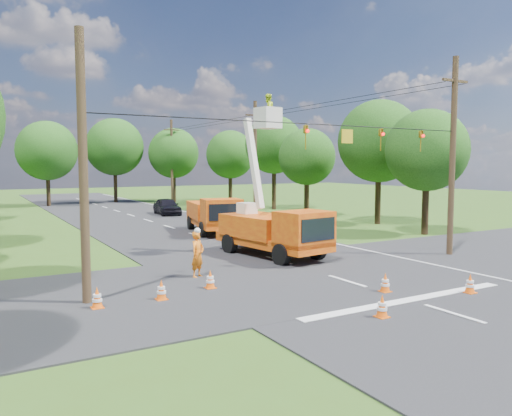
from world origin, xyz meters
TOP-DOWN VIEW (x-y plane):
  - ground at (0.00, 20.00)m, footprint 140.00×140.00m
  - road_main at (0.00, 20.00)m, footprint 12.00×100.00m
  - road_cross at (0.00, 2.00)m, footprint 56.00×10.00m
  - stop_bar at (0.00, -3.20)m, footprint 9.00×0.45m
  - edge_line at (5.60, 20.00)m, footprint 0.12×90.00m
  - bucket_truck at (0.42, 6.07)m, footprint 3.34×6.84m
  - second_truck at (1.54, 15.51)m, footprint 3.69×6.92m
  - ground_worker at (-4.76, 3.71)m, footprint 0.83×0.75m
  - distant_car at (3.16, 29.14)m, footprint 2.27×4.76m
  - traffic_cone_0 at (-2.14, -4.12)m, footprint 0.38×0.38m
  - traffic_cone_1 at (2.66, -3.58)m, footprint 0.38×0.38m
  - traffic_cone_2 at (2.23, 8.53)m, footprint 0.38×0.38m
  - traffic_cone_3 at (3.04, 10.68)m, footprint 0.38×0.38m
  - traffic_cone_4 at (-5.12, 1.71)m, footprint 0.38×0.38m
  - traffic_cone_5 at (-7.23, 1.10)m, footprint 0.38×0.38m
  - traffic_cone_6 at (-9.35, 1.16)m, footprint 0.38×0.38m
  - traffic_cone_7 at (4.31, 16.59)m, footprint 0.38×0.38m
  - traffic_cone_8 at (0.14, -1.94)m, footprint 0.38×0.38m
  - pole_right_near at (8.50, 2.00)m, footprint 1.80×0.30m
  - pole_right_mid at (8.50, 22.00)m, footprint 1.80×0.30m
  - pole_right_far at (8.50, 42.00)m, footprint 1.80×0.30m
  - pole_left at (-9.50, 2.00)m, footprint 0.30×0.30m
  - signal_span at (2.23, 1.99)m, footprint 18.00×0.29m
  - tree_right_a at (13.50, 8.00)m, footprint 5.40×5.40m
  - tree_right_b at (15.00, 14.00)m, footprint 6.40×6.40m
  - tree_right_c at (13.20, 21.00)m, footprint 5.00×5.00m
  - tree_right_d at (14.80, 29.00)m, footprint 6.00×6.00m
  - tree_right_e at (13.80, 37.00)m, footprint 5.60×5.60m
  - tree_far_a at (-5.00, 45.00)m, footprint 6.60×6.60m
  - tree_far_b at (3.00, 47.00)m, footprint 7.00×7.00m
  - tree_far_c at (9.50, 44.00)m, footprint 6.20×6.20m

SIDE VIEW (x-z plane):
  - ground at x=0.00m, z-range 0.00..0.00m
  - road_main at x=0.00m, z-range -0.03..0.03m
  - road_cross at x=0.00m, z-range -0.04..0.04m
  - stop_bar at x=0.00m, z-range -0.01..0.01m
  - edge_line at x=5.60m, z-range -0.01..0.01m
  - traffic_cone_0 at x=-2.14m, z-range 0.00..0.71m
  - traffic_cone_1 at x=2.66m, z-range 0.00..0.71m
  - traffic_cone_2 at x=2.23m, z-range 0.00..0.71m
  - traffic_cone_3 at x=3.04m, z-range 0.00..0.71m
  - traffic_cone_4 at x=-5.12m, z-range 0.00..0.71m
  - traffic_cone_5 at x=-7.23m, z-range 0.00..0.71m
  - traffic_cone_6 at x=-9.35m, z-range 0.00..0.71m
  - traffic_cone_7 at x=4.31m, z-range 0.00..0.71m
  - traffic_cone_8 at x=0.14m, z-range 0.00..0.71m
  - distant_car at x=3.16m, z-range 0.00..1.57m
  - ground_worker at x=-4.76m, z-range 0.00..1.91m
  - second_truck at x=1.54m, z-range 0.05..2.51m
  - bucket_truck at x=0.42m, z-range -2.38..5.77m
  - pole_left at x=-9.50m, z-range 0.00..9.00m
  - pole_right_near at x=8.50m, z-range 0.11..10.11m
  - pole_right_mid at x=8.50m, z-range 0.11..10.11m
  - pole_right_far at x=8.50m, z-range 0.11..10.11m
  - tree_right_c at x=13.20m, z-range 1.40..9.23m
  - tree_right_a at x=13.50m, z-range 1.42..9.70m
  - tree_right_e at x=13.80m, z-range 1.50..10.12m
  - signal_span at x=2.23m, z-range 5.34..6.41m
  - tree_far_c at x=9.50m, z-range 1.47..10.65m
  - tree_far_a at x=-5.00m, z-range 1.44..10.94m
  - tree_right_b at x=15.00m, z-range 1.61..11.26m
  - tree_right_d at x=14.80m, z-range 1.83..11.53m
  - tree_far_b at x=3.00m, z-range 1.65..11.97m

